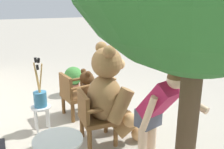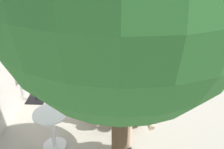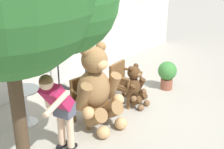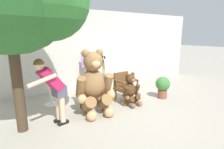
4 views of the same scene
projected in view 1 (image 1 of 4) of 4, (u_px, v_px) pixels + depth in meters
name	position (u px, v px, depth m)	size (l,w,h in m)	color
ground_plane	(109.00, 122.00, 4.71)	(60.00, 60.00, 0.00)	#A8A091
wooden_chair_left	(94.00, 116.00, 3.91)	(0.60, 0.56, 0.86)	brown
wooden_chair_right	(74.00, 94.00, 4.83)	(0.62, 0.59, 0.86)	brown
teddy_bear_large	(110.00, 94.00, 3.92)	(0.96, 0.93, 1.59)	olive
teddy_bear_small	(88.00, 92.00, 4.97)	(0.56, 0.55, 0.91)	#4C3019
person_visitor	(158.00, 111.00, 3.08)	(0.79, 0.61, 1.47)	black
white_stool	(41.00, 112.00, 4.29)	(0.34, 0.34, 0.46)	silver
brush_bucket	(40.00, 97.00, 4.22)	(0.22, 0.22, 0.86)	teal
potted_plant	(73.00, 78.00, 6.02)	(0.44, 0.44, 0.68)	brown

